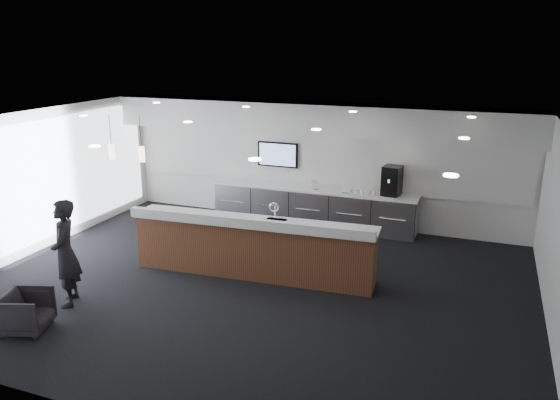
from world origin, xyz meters
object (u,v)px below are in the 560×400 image
at_px(coffee_machine, 392,181).
at_px(armchair, 25,312).
at_px(lounge_guest, 65,253).
at_px(service_counter, 253,247).

distance_m(coffee_machine, armchair, 7.95).
height_order(coffee_machine, lounge_guest, lounge_guest).
bearing_deg(lounge_guest, coffee_machine, 110.52).
distance_m(service_counter, armchair, 4.05).
bearing_deg(coffee_machine, service_counter, -114.17).
bearing_deg(service_counter, coffee_machine, 54.51).
bearing_deg(armchair, coffee_machine, -53.63).
xyz_separation_m(coffee_machine, lounge_guest, (-4.51, -5.51, -0.36)).
height_order(service_counter, coffee_machine, coffee_machine).
bearing_deg(lounge_guest, armchair, -28.63).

